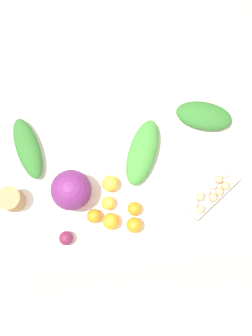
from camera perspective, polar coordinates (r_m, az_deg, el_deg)
ground_plane at (r=2.54m, az=0.00°, el=-3.73°), size 8.00×8.00×0.00m
dining_table at (r=1.92m, az=0.00°, el=-0.73°), size 1.37×0.92×0.72m
cabbage_purple at (r=1.74m, az=-8.34°, el=-3.35°), size 0.19×0.19×0.19m
egg_carton at (r=1.82m, az=12.92°, el=-3.62°), size 0.29×0.25×0.09m
paper_bag at (r=1.83m, az=-17.09°, el=-4.60°), size 0.11×0.11×0.11m
greens_bunch_scallion at (r=1.82m, az=2.53°, el=2.43°), size 0.25×0.37×0.08m
greens_bunch_chard at (r=1.91m, az=11.79°, el=7.80°), size 0.31×0.22×0.08m
greens_bunch_dandelion at (r=1.89m, az=-14.75°, el=2.94°), size 0.20×0.34×0.07m
beet_root at (r=1.78m, az=-9.10°, el=-10.51°), size 0.07×0.07×0.07m
orange_0 at (r=1.76m, az=-2.34°, el=-8.13°), size 0.08×0.08×0.08m
orange_1 at (r=1.77m, az=1.28°, el=-6.20°), size 0.07×0.07×0.07m
orange_2 at (r=1.77m, az=-2.72°, el=-5.37°), size 0.07×0.07×0.07m
orange_3 at (r=1.78m, az=-2.41°, el=-2.37°), size 0.08×0.08×0.08m
orange_4 at (r=1.77m, az=-4.92°, el=-7.30°), size 0.07×0.07×0.07m
orange_5 at (r=1.76m, az=1.26°, el=-8.70°), size 0.07×0.07×0.07m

